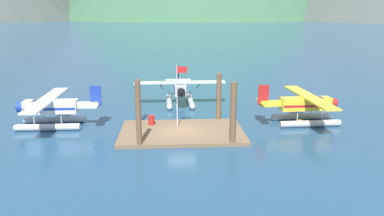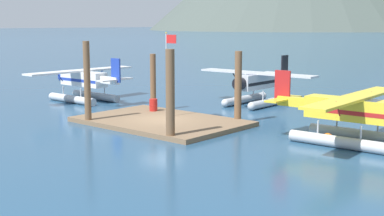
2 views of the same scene
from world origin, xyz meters
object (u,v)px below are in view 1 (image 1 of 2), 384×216
(fuel_drum, at_px, (151,120))
(seaplane_white_port_fwd, at_px, (51,110))
(flagpole, at_px, (178,89))
(seaplane_silver_bow_centre, at_px, (180,91))
(mooring_buoy, at_px, (300,123))
(seaplane_yellow_stbd_fwd, at_px, (306,107))

(fuel_drum, bearing_deg, seaplane_white_port_fwd, 174.58)
(flagpole, height_order, seaplane_silver_bow_centre, flagpole)
(flagpole, relative_size, fuel_drum, 6.49)
(flagpole, bearing_deg, seaplane_silver_bow_centre, 87.68)
(mooring_buoy, height_order, seaplane_white_port_fwd, seaplane_white_port_fwd)
(fuel_drum, xyz_separation_m, seaplane_yellow_stbd_fwd, (14.68, 0.57, 0.84))
(fuel_drum, distance_m, mooring_buoy, 13.94)
(seaplane_yellow_stbd_fwd, relative_size, seaplane_silver_bow_centre, 1.00)
(seaplane_yellow_stbd_fwd, bearing_deg, mooring_buoy, -128.35)
(mooring_buoy, bearing_deg, flagpole, -176.59)
(seaplane_white_port_fwd, distance_m, seaplane_yellow_stbd_fwd, 23.99)
(fuel_drum, distance_m, seaplane_silver_bow_centre, 9.61)
(fuel_drum, bearing_deg, flagpole, -23.09)
(flagpole, height_order, mooring_buoy, flagpole)
(seaplane_white_port_fwd, relative_size, seaplane_yellow_stbd_fwd, 1.00)
(flagpole, distance_m, seaplane_white_port_fwd, 12.18)
(mooring_buoy, height_order, seaplane_silver_bow_centre, seaplane_silver_bow_centre)
(fuel_drum, height_order, seaplane_yellow_stbd_fwd, seaplane_yellow_stbd_fwd)
(seaplane_white_port_fwd, xyz_separation_m, seaplane_yellow_stbd_fwd, (23.99, -0.31, 0.00))
(mooring_buoy, distance_m, seaplane_yellow_stbd_fwd, 1.75)
(flagpole, bearing_deg, mooring_buoy, 3.41)
(flagpole, xyz_separation_m, fuel_drum, (-2.49, 1.06, -3.13))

